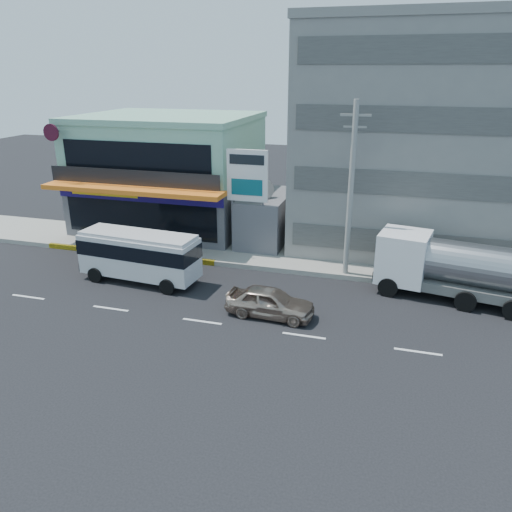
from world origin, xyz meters
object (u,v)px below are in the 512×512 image
(shop_building, at_px, (170,175))
(tanker_truck, at_px, (453,267))
(satellite_dish, at_px, (263,197))
(motorcycle_rider, at_px, (183,254))
(sedan, at_px, (270,302))
(utility_pole_near, at_px, (351,191))
(minibus, at_px, (139,253))
(concrete_building, at_px, (427,142))
(billboard, at_px, (247,182))

(shop_building, xyz_separation_m, tanker_truck, (19.65, -7.86, -2.23))
(satellite_dish, relative_size, tanker_truck, 0.17)
(shop_building, distance_m, motorcycle_rider, 8.84)
(sedan, relative_size, motorcycle_rider, 2.19)
(tanker_truck, bearing_deg, shop_building, 158.20)
(shop_building, xyz_separation_m, sedan, (11.00, -12.45, -3.25))
(utility_pole_near, bearing_deg, shop_building, 154.94)
(utility_pole_near, relative_size, minibus, 1.42)
(shop_building, distance_m, tanker_truck, 21.28)
(satellite_dish, bearing_deg, concrete_building, 21.80)
(satellite_dish, distance_m, minibus, 9.20)
(concrete_building, distance_m, utility_pole_near, 8.79)
(concrete_building, relative_size, tanker_truck, 1.85)
(shop_building, relative_size, billboard, 1.80)
(tanker_truck, bearing_deg, utility_pole_near, 166.91)
(satellite_dish, xyz_separation_m, billboard, (-0.50, -1.80, 1.35))
(concrete_building, height_order, billboard, concrete_building)
(tanker_truck, bearing_deg, motorcycle_rider, 177.39)
(concrete_building, height_order, satellite_dish, concrete_building)
(tanker_truck, bearing_deg, concrete_building, 100.47)
(satellite_dish, bearing_deg, shop_building, 159.79)
(shop_building, height_order, motorcycle_rider, shop_building)
(billboard, distance_m, minibus, 7.95)
(satellite_dish, bearing_deg, billboard, -105.52)
(utility_pole_near, bearing_deg, tanker_truck, -13.09)
(minibus, xyz_separation_m, tanker_truck, (16.86, 2.43, 0.05))
(billboard, relative_size, tanker_truck, 0.80)
(minibus, bearing_deg, shop_building, 105.17)
(satellite_dish, bearing_deg, minibus, -125.35)
(billboard, xyz_separation_m, utility_pole_near, (6.50, -1.80, 0.22))
(shop_building, xyz_separation_m, billboard, (7.50, -4.75, 0.93))
(utility_pole_near, height_order, sedan, utility_pole_near)
(minibus, bearing_deg, motorcycle_rider, 68.95)
(utility_pole_near, height_order, minibus, utility_pole_near)
(motorcycle_rider, bearing_deg, tanker_truck, -2.61)
(satellite_dish, bearing_deg, utility_pole_near, -30.96)
(satellite_dish, xyz_separation_m, sedan, (3.00, -9.50, -2.83))
(satellite_dish, xyz_separation_m, tanker_truck, (11.65, -4.91, -1.81))
(motorcycle_rider, bearing_deg, utility_pole_near, 3.43)
(billboard, relative_size, minibus, 0.98)
(billboard, xyz_separation_m, minibus, (-4.71, -5.55, -3.21))
(tanker_truck, distance_m, motorcycle_rider, 15.70)
(satellite_dish, distance_m, motorcycle_rider, 6.49)
(billboard, height_order, tanker_truck, billboard)
(concrete_building, bearing_deg, tanker_truck, -79.53)
(billboard, bearing_deg, shop_building, 147.68)
(concrete_building, xyz_separation_m, billboard, (-10.50, -5.80, -2.07))
(billboard, height_order, utility_pole_near, utility_pole_near)
(utility_pole_near, bearing_deg, satellite_dish, 149.04)
(billboard, distance_m, motorcycle_rider, 6.02)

